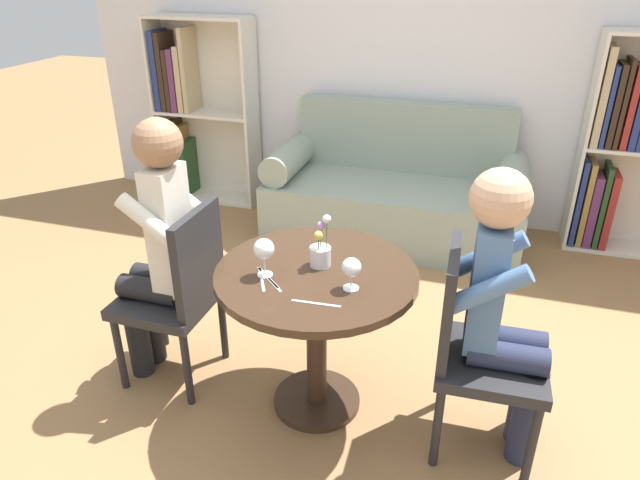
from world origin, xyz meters
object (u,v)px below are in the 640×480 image
chair_right (475,345)px  couch (395,195)px  person_left (158,249)px  bookshelf_left (194,112)px  flower_vase (321,251)px  person_right (504,310)px  chair_left (180,289)px  wine_glass_left (264,250)px  wine_glass_right (351,268)px  bookshelf_right (628,150)px

chair_right → couch: bearing=16.9°
chair_right → person_left: 1.42m
bookshelf_left → flower_vase: size_ratio=6.39×
chair_right → person_right: bearing=-88.3°
couch → chair_left: (-0.66, -1.87, 0.18)m
wine_glass_left → chair_left: bearing=168.7°
bookshelf_left → wine_glass_right: size_ratio=10.89×
chair_right → person_right: 0.20m
bookshelf_right → person_left: size_ratio=1.13×
bookshelf_right → couch: bearing=-169.9°
chair_right → flower_vase: (-0.66, 0.07, 0.28)m
bookshelf_right → chair_left: (-2.15, -2.14, -0.21)m
bookshelf_left → wine_glass_left: size_ratio=8.94×
flower_vase → wine_glass_right: bearing=-40.7°
couch → chair_left: size_ratio=1.99×
couch → bookshelf_left: 1.80m
person_right → flower_vase: person_right is taller
chair_right → person_right: person_right is taller
chair_left → wine_glass_left: 0.58m
chair_right → wine_glass_left: (-0.85, -0.08, 0.33)m
bookshelf_left → wine_glass_right: (1.90, -2.23, 0.07)m
bookshelf_right → flower_vase: bookshelf_right is taller
chair_right → flower_vase: 0.72m
flower_vase → bookshelf_right: bearing=54.6°
chair_left → wine_glass_right: (0.83, -0.09, 0.30)m
wine_glass_right → flower_vase: bearing=139.3°
bookshelf_right → chair_left: size_ratio=1.62×
couch → bookshelf_right: size_ratio=1.22×
chair_right → bookshelf_left: bearing=45.5°
person_left → chair_left: bearing=89.5°
chair_right → wine_glass_right: (-0.49, -0.07, 0.30)m
person_right → flower_vase: bearing=82.6°
chair_right → wine_glass_left: size_ratio=5.51×
bookshelf_right → person_left: bookshelf_right is taller
chair_right → person_left: (-1.41, 0.02, 0.20)m
bookshelf_left → bookshelf_right: bearing=-0.0°
chair_left → person_left: person_left is taller
chair_right → person_right: (0.09, 0.01, 0.18)m
chair_left → wine_glass_right: 0.89m
chair_left → wine_glass_right: bearing=84.4°
bookshelf_right → wine_glass_left: bookshelf_right is taller
bookshelf_right → wine_glass_left: 2.79m
chair_left → flower_vase: (0.67, 0.05, 0.28)m
bookshelf_right → person_right: 2.27m
chair_right → flower_vase: size_ratio=3.94×
chair_left → person_left: bearing=-90.5°
wine_glass_left → bookshelf_right: bearing=53.1°
couch → wine_glass_right: size_ratio=13.32×
chair_right → wine_glass_left: bearing=92.6°
chair_left → wine_glass_left: chair_left is taller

